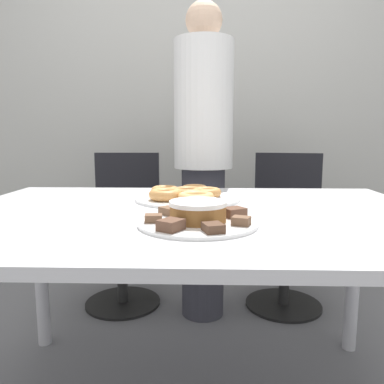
% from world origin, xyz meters
% --- Properties ---
extents(wall_back, '(8.00, 0.05, 2.60)m').
position_xyz_m(wall_back, '(0.00, 1.63, 1.30)').
color(wall_back, beige).
rests_on(wall_back, ground_plane).
extents(table, '(1.57, 1.06, 0.75)m').
position_xyz_m(table, '(0.00, 0.00, 0.67)').
color(table, silver).
rests_on(table, ground_plane).
extents(person_standing, '(0.31, 0.31, 1.66)m').
position_xyz_m(person_standing, '(0.04, 0.81, 0.88)').
color(person_standing, '#383842').
rests_on(person_standing, ground_plane).
extents(office_chair_left, '(0.45, 0.45, 0.89)m').
position_xyz_m(office_chair_left, '(-0.44, 0.97, 0.42)').
color(office_chair_left, black).
rests_on(office_chair_left, ground_plane).
extents(office_chair_right, '(0.52, 0.52, 0.89)m').
position_xyz_m(office_chair_right, '(0.52, 0.97, 0.42)').
color(office_chair_right, black).
rests_on(office_chair_right, ground_plane).
extents(plate_cake, '(0.33, 0.33, 0.01)m').
position_xyz_m(plate_cake, '(0.02, -0.19, 0.76)').
color(plate_cake, white).
rests_on(plate_cake, table).
extents(plate_donuts, '(0.40, 0.40, 0.01)m').
position_xyz_m(plate_donuts, '(-0.02, 0.21, 0.76)').
color(plate_donuts, white).
rests_on(plate_donuts, table).
extents(frosted_cake, '(0.16, 0.16, 0.06)m').
position_xyz_m(frosted_cake, '(0.02, -0.19, 0.79)').
color(frosted_cake, brown).
rests_on(frosted_cake, plate_cake).
extents(lamington_0, '(0.06, 0.06, 0.02)m').
position_xyz_m(lamington_0, '(0.06, -0.30, 0.77)').
color(lamington_0, '#513828').
rests_on(lamington_0, plate_cake).
extents(lamington_1, '(0.06, 0.05, 0.02)m').
position_xyz_m(lamington_1, '(0.13, -0.23, 0.77)').
color(lamington_1, brown).
rests_on(lamington_1, plate_cake).
extents(lamington_2, '(0.08, 0.07, 0.03)m').
position_xyz_m(lamington_2, '(0.12, -0.13, 0.77)').
color(lamington_2, brown).
rests_on(lamington_2, plate_cake).
extents(lamington_3, '(0.05, 0.06, 0.03)m').
position_xyz_m(lamington_3, '(0.04, -0.07, 0.77)').
color(lamington_3, brown).
rests_on(lamington_3, plate_cake).
extents(lamington_4, '(0.07, 0.07, 0.02)m').
position_xyz_m(lamington_4, '(-0.06, -0.11, 0.77)').
color(lamington_4, brown).
rests_on(lamington_4, plate_cake).
extents(lamington_5, '(0.05, 0.04, 0.02)m').
position_xyz_m(lamington_5, '(-0.10, -0.20, 0.77)').
color(lamington_5, brown).
rests_on(lamington_5, plate_cake).
extents(lamington_6, '(0.07, 0.08, 0.03)m').
position_xyz_m(lamington_6, '(-0.04, -0.29, 0.78)').
color(lamington_6, brown).
rests_on(lamington_6, plate_cake).
extents(donut_0, '(0.13, 0.13, 0.04)m').
position_xyz_m(donut_0, '(-0.02, 0.21, 0.78)').
color(donut_0, '#C68447').
rests_on(donut_0, plate_donuts).
extents(donut_1, '(0.13, 0.13, 0.03)m').
position_xyz_m(donut_1, '(0.01, 0.11, 0.78)').
color(donut_1, '#E5AD66').
rests_on(donut_1, plate_donuts).
extents(donut_2, '(0.11, 0.11, 0.03)m').
position_xyz_m(donut_2, '(0.05, 0.22, 0.78)').
color(donut_2, '#D18E4C').
rests_on(donut_2, plate_donuts).
extents(donut_3, '(0.11, 0.11, 0.03)m').
position_xyz_m(donut_3, '(0.00, 0.30, 0.78)').
color(donut_3, '#D18E4C').
rests_on(donut_3, plate_donuts).
extents(donut_4, '(0.11, 0.11, 0.03)m').
position_xyz_m(donut_4, '(-0.11, 0.27, 0.78)').
color(donut_4, '#D18E4C').
rests_on(donut_4, plate_donuts).
extents(donut_5, '(0.12, 0.12, 0.04)m').
position_xyz_m(donut_5, '(-0.10, 0.15, 0.78)').
color(donut_5, '#D18E4C').
rests_on(donut_5, plate_donuts).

